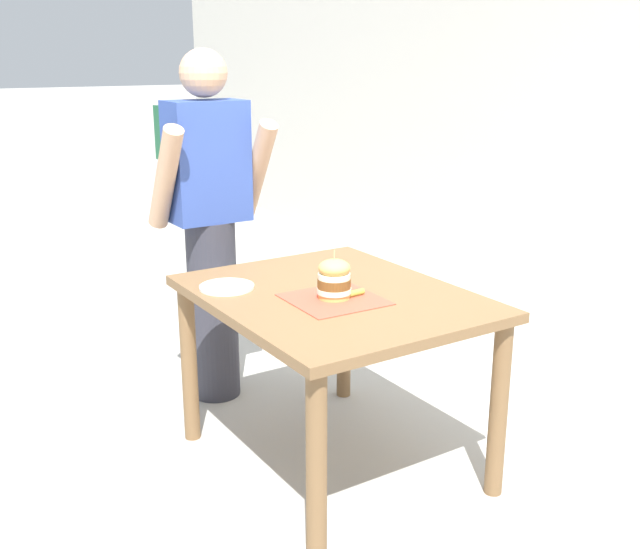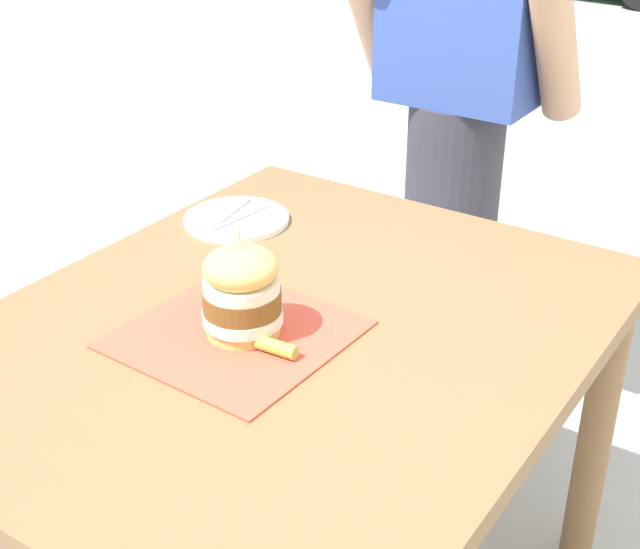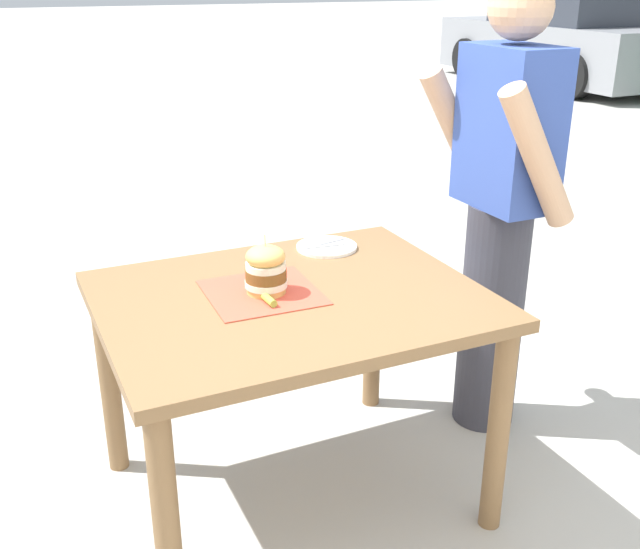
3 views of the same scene
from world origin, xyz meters
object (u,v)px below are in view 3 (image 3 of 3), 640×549
Objects in this scene: pickle_spear at (267,299)px; side_plate_with_forks at (327,247)px; parked_car_mid_block at (562,38)px; patio_table at (291,327)px; diner_across_table at (501,209)px; sandwich at (266,269)px.

pickle_spear is 0.42× the size of side_plate_with_forks.
parked_car_mid_block is (-7.63, 7.87, -0.05)m from pickle_spear.
pickle_spear is at bearing -69.59° from patio_table.
diner_across_table is at bearing 98.04° from patio_table.
sandwich is 0.86× the size of side_plate_with_forks.
parked_car_mid_block is (-7.59, 7.77, 0.08)m from patio_table.
sandwich is at bearing -122.29° from patio_table.
pickle_spear is at bearing -18.60° from sandwich.
sandwich is at bearing -84.96° from diner_across_table.
side_plate_with_forks is 10.44m from parked_car_mid_block.
diner_across_table is (0.21, 0.60, 0.12)m from side_plate_with_forks.
diner_across_table reaches higher than patio_table.
sandwich is at bearing -49.88° from side_plate_with_forks.
patio_table is at bearing -81.96° from diner_across_table.
sandwich is 0.46m from side_plate_with_forks.
diner_across_table reaches higher than sandwich.
patio_table is 5.31× the size of side_plate_with_forks.
sandwich is 0.95m from diner_across_table.
patio_table is 0.69× the size of diner_across_table.
parked_car_mid_block reaches higher than side_plate_with_forks.
pickle_spear is 0.52m from side_plate_with_forks.
patio_table is 0.28× the size of parked_car_mid_block.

